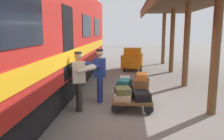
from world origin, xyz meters
The scene contains 18 objects.
ground_plane centered at (0.00, 0.00, 0.00)m, with size 60.00×60.00×0.00m, color slate.
train_car centered at (3.48, 0.00, 2.06)m, with size 3.02×16.15×4.00m.
luggage_cart centered at (0.19, -0.58, 0.30)m, with size 1.18×1.84×0.35m.
suitcase_cream_canvas centered at (0.44, -0.07, 0.43)m, with size 0.47×0.64×0.17m, color beige.
suitcase_red_plastic centered at (0.44, -0.58, 0.47)m, with size 0.44×0.48×0.24m, color #AD231E.
suitcase_slate_roller centered at (-0.06, -0.58, 0.46)m, with size 0.36×0.46×0.23m, color #4C515B.
suitcase_black_hardshell centered at (-0.06, -0.07, 0.46)m, with size 0.45×0.64×0.22m, color black.
suitcase_navy_fabric centered at (0.44, -1.08, 0.48)m, with size 0.50×0.52×0.26m, color navy.
suitcase_tan_vintage centered at (-0.06, -1.08, 0.45)m, with size 0.51×0.59×0.21m, color tan.
suitcase_brown_leather centered at (-0.10, -0.57, 0.70)m, with size 0.42×0.48×0.25m, color brown.
suitcase_maroon_trunk centered at (-0.04, -1.09, 0.65)m, with size 0.36×0.53×0.18m, color maroon.
suitcase_orange_carryall centered at (-0.09, -0.58, 0.91)m, with size 0.31×0.53×0.18m, color #CC6B23.
suitcase_gray_aluminum centered at (0.43, -1.07, 0.70)m, with size 0.32×0.39×0.19m, color #9EA0A5.
suitcase_olive_duffel centered at (0.47, -0.03, 0.61)m, with size 0.42×0.53×0.17m, color brown.
suitcase_teal_softside centered at (0.42, -0.61, 0.69)m, with size 0.33×0.50×0.21m, color #1E666B.
porter_in_overalls centered at (1.24, -0.86, 0.93)m, with size 0.67×0.43×1.70m.
porter_by_door centered at (1.70, 0.00, 0.93)m, with size 0.73×0.57×1.70m.
baggage_tug centered at (0.12, -7.04, 0.63)m, with size 1.32×1.83×1.30m.
Camera 1 is at (0.28, 6.39, 2.30)m, focal length 37.40 mm.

